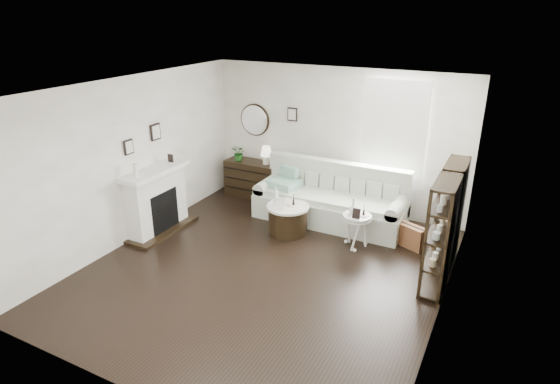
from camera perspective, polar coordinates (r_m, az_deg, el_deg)
The scene contains 18 objects.
room at distance 8.62m, azimuth 11.33°, elevation 7.18°, with size 5.50×5.50×5.50m.
fireplace at distance 8.37m, azimuth -14.74°, elevation -1.20°, with size 0.50×1.40×1.84m.
shelf_unit_far at distance 7.51m, azimuth 20.04°, elevation -2.36°, with size 0.30×0.80×1.60m.
shelf_unit_near at distance 6.69m, azimuth 18.90°, elevation -5.18°, with size 0.30×0.80×1.60m.
sofa at distance 8.62m, azimuth 6.22°, elevation -1.29°, with size 2.73×0.94×1.06m.
quilt at distance 8.73m, azimuth 0.51°, elevation 1.04°, with size 0.55×0.45×0.14m, color #23835E.
suitcase at distance 8.00m, azimuth 15.40°, elevation -5.14°, with size 0.57×0.19×0.38m, color brown.
dresser at distance 9.70m, azimuth -3.35°, elevation 1.62°, with size 1.12×0.48×0.75m.
table_lamp at distance 9.37m, azimuth -1.70°, elevation 4.51°, with size 0.23×0.23×0.37m, color beige, non-canonical shape.
potted_plant at distance 9.63m, azimuth -5.00°, elevation 4.78°, with size 0.29×0.25×0.32m, color #1A5317.
drum_table at distance 8.13m, azimuth 0.95°, elevation -3.29°, with size 0.74×0.74×0.51m.
pedestal_table at distance 7.64m, azimuth 9.39°, elevation -3.13°, with size 0.48×0.48×0.57m.
eiffel_drum at distance 8.00m, azimuth 1.66°, elevation -1.02°, with size 0.11×0.11×0.19m, color black, non-canonical shape.
bottle_drum at distance 7.98m, azimuth -0.47°, elevation -0.53°, with size 0.08×0.08×0.33m, color silver.
card_frame_drum at distance 7.86m, azimuth 0.04°, elevation -1.38°, with size 0.15×0.01×0.21m, color white.
eiffel_ped at distance 7.59m, azimuth 10.19°, elevation -2.27°, with size 0.10×0.10×0.17m, color black, non-canonical shape.
flask_ped at distance 7.61m, azimuth 8.93°, elevation -1.68°, with size 0.15×0.15×0.27m, color silver, non-canonical shape.
card_frame_ped at distance 7.47m, azimuth 9.30°, elevation -2.61°, with size 0.12×0.01×0.16m, color black.
Camera 1 is at (3.00, -5.35, 3.70)m, focal length 30.00 mm.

